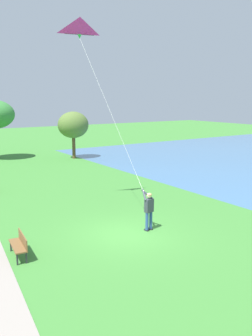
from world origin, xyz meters
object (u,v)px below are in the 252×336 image
at_px(person_kite_flyer, 149,208).
at_px(park_bench_near_walkway, 20,244).
at_px(flying_kite, 81,28).
at_px(tree_treeline_right, 73,125).

xyz_separation_m(person_kite_flyer, park_bench_near_walkway, (-5.69, 0.42, -0.54)).
bearing_deg(flying_kite, tree_treeline_right, 66.60).
height_order(person_kite_flyer, tree_treeline_right, tree_treeline_right).
bearing_deg(person_kite_flyer, park_bench_near_walkway, 175.82).
bearing_deg(person_kite_flyer, flying_kite, 98.47).
xyz_separation_m(flying_kite, park_bench_near_walkway, (-4.97, -4.47, -8.78)).
xyz_separation_m(person_kite_flyer, flying_kite, (-0.73, 4.89, 8.25)).
bearing_deg(tree_treeline_right, flying_kite, -113.40).
distance_m(flying_kite, tree_treeline_right, 17.41).
height_order(person_kite_flyer, park_bench_near_walkway, person_kite_flyer).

